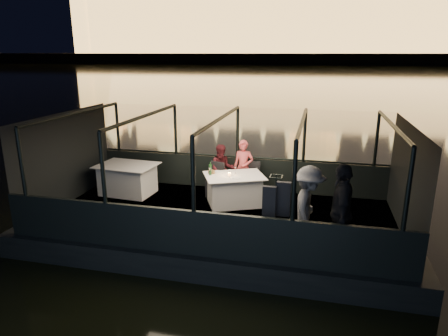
% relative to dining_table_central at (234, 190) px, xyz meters
% --- Properties ---
extents(river_water, '(500.00, 500.00, 0.00)m').
position_rel_dining_table_central_xyz_m(river_water, '(-0.18, 79.23, -0.89)').
color(river_water, black).
rests_on(river_water, ground).
extents(boat_hull, '(8.60, 4.40, 1.00)m').
position_rel_dining_table_central_xyz_m(boat_hull, '(-0.18, -0.77, -0.89)').
color(boat_hull, black).
rests_on(boat_hull, river_water).
extents(boat_deck, '(8.00, 4.00, 0.04)m').
position_rel_dining_table_central_xyz_m(boat_deck, '(-0.18, -0.77, -0.41)').
color(boat_deck, black).
rests_on(boat_deck, boat_hull).
extents(gunwale_port, '(8.00, 0.08, 0.90)m').
position_rel_dining_table_central_xyz_m(gunwale_port, '(-0.18, 1.23, 0.06)').
color(gunwale_port, black).
rests_on(gunwale_port, boat_deck).
extents(gunwale_starboard, '(8.00, 0.08, 0.90)m').
position_rel_dining_table_central_xyz_m(gunwale_starboard, '(-0.18, -2.77, 0.06)').
color(gunwale_starboard, black).
rests_on(gunwale_starboard, boat_deck).
extents(cabin_glass_port, '(8.00, 0.02, 1.40)m').
position_rel_dining_table_central_xyz_m(cabin_glass_port, '(-0.18, 1.23, 1.21)').
color(cabin_glass_port, '#99B2B2').
rests_on(cabin_glass_port, gunwale_port).
extents(cabin_glass_starboard, '(8.00, 0.02, 1.40)m').
position_rel_dining_table_central_xyz_m(cabin_glass_starboard, '(-0.18, -2.77, 1.21)').
color(cabin_glass_starboard, '#99B2B2').
rests_on(cabin_glass_starboard, gunwale_starboard).
extents(cabin_roof_glass, '(8.00, 4.00, 0.02)m').
position_rel_dining_table_central_xyz_m(cabin_roof_glass, '(-0.18, -0.77, 1.91)').
color(cabin_roof_glass, '#99B2B2').
rests_on(cabin_roof_glass, boat_deck).
extents(end_wall_fore, '(0.02, 4.00, 2.30)m').
position_rel_dining_table_central_xyz_m(end_wall_fore, '(-4.18, -0.77, 0.76)').
color(end_wall_fore, black).
rests_on(end_wall_fore, boat_deck).
extents(end_wall_aft, '(0.02, 4.00, 2.30)m').
position_rel_dining_table_central_xyz_m(end_wall_aft, '(3.82, -0.77, 0.76)').
color(end_wall_aft, black).
rests_on(end_wall_aft, boat_deck).
extents(canopy_ribs, '(8.00, 4.00, 2.30)m').
position_rel_dining_table_central_xyz_m(canopy_ribs, '(-0.18, -0.77, 0.76)').
color(canopy_ribs, black).
rests_on(canopy_ribs, boat_deck).
extents(embankment, '(400.00, 140.00, 6.00)m').
position_rel_dining_table_central_xyz_m(embankment, '(-0.18, 209.23, 0.11)').
color(embankment, '#423D33').
rests_on(embankment, ground).
extents(dining_table_central, '(1.75, 1.56, 0.77)m').
position_rel_dining_table_central_xyz_m(dining_table_central, '(0.00, 0.00, 0.00)').
color(dining_table_central, silver).
rests_on(dining_table_central, boat_deck).
extents(dining_table_aft, '(1.63, 1.24, 0.82)m').
position_rel_dining_table_central_xyz_m(dining_table_aft, '(-2.98, 0.11, 0.00)').
color(dining_table_aft, silver).
rests_on(dining_table_aft, boat_deck).
extents(chair_port_left, '(0.53, 0.53, 0.90)m').
position_rel_dining_table_central_xyz_m(chair_port_left, '(-0.59, 0.45, 0.06)').
color(chair_port_left, black).
rests_on(chair_port_left, boat_deck).
extents(chair_port_right, '(0.46, 0.46, 0.90)m').
position_rel_dining_table_central_xyz_m(chair_port_right, '(0.31, 0.69, 0.06)').
color(chair_port_right, black).
rests_on(chair_port_right, boat_deck).
extents(coat_stand, '(0.52, 0.46, 1.59)m').
position_rel_dining_table_central_xyz_m(coat_stand, '(1.27, -2.34, 0.51)').
color(coat_stand, black).
rests_on(coat_stand, boat_deck).
extents(person_woman_coral, '(0.54, 0.37, 1.48)m').
position_rel_dining_table_central_xyz_m(person_woman_coral, '(0.07, 0.85, 0.36)').
color(person_woman_coral, '#D14C4F').
rests_on(person_woman_coral, boat_deck).
extents(person_man_maroon, '(0.75, 0.64, 1.35)m').
position_rel_dining_table_central_xyz_m(person_man_maroon, '(-0.51, 0.78, 0.36)').
color(person_man_maroon, '#451319').
rests_on(person_man_maroon, boat_deck).
extents(passenger_stripe, '(0.64, 1.10, 1.68)m').
position_rel_dining_table_central_xyz_m(passenger_stripe, '(1.87, -2.00, 0.47)').
color(passenger_stripe, silver).
rests_on(passenger_stripe, boat_deck).
extents(passenger_dark, '(0.47, 1.09, 1.84)m').
position_rel_dining_table_central_xyz_m(passenger_dark, '(2.46, -2.22, 0.47)').
color(passenger_dark, black).
rests_on(passenger_dark, boat_deck).
extents(wine_bottle, '(0.08, 0.08, 0.33)m').
position_rel_dining_table_central_xyz_m(wine_bottle, '(-0.60, -0.09, 0.53)').
color(wine_bottle, '#153C16').
rests_on(wine_bottle, dining_table_central).
extents(bread_basket, '(0.20, 0.20, 0.07)m').
position_rel_dining_table_central_xyz_m(bread_basket, '(-0.60, 0.04, 0.42)').
color(bread_basket, brown).
rests_on(bread_basket, dining_table_central).
extents(amber_candle, '(0.06, 0.06, 0.07)m').
position_rel_dining_table_central_xyz_m(amber_candle, '(-0.13, -0.04, 0.42)').
color(amber_candle, '#FF963F').
rests_on(amber_candle, dining_table_central).
extents(plate_near, '(0.25, 0.25, 0.02)m').
position_rel_dining_table_central_xyz_m(plate_near, '(0.09, -0.19, 0.39)').
color(plate_near, white).
rests_on(plate_near, dining_table_central).
extents(plate_far, '(0.30, 0.30, 0.02)m').
position_rel_dining_table_central_xyz_m(plate_far, '(-0.47, 0.19, 0.39)').
color(plate_far, white).
rests_on(plate_far, dining_table_central).
extents(wine_glass_white, '(0.07, 0.07, 0.20)m').
position_rel_dining_table_central_xyz_m(wine_glass_white, '(-0.60, -0.13, 0.48)').
color(wine_glass_white, white).
rests_on(wine_glass_white, dining_table_central).
extents(wine_glass_red, '(0.07, 0.07, 0.17)m').
position_rel_dining_table_central_xyz_m(wine_glass_red, '(-0.00, 0.14, 0.48)').
color(wine_glass_red, silver).
rests_on(wine_glass_red, dining_table_central).
extents(wine_glass_empty, '(0.07, 0.07, 0.18)m').
position_rel_dining_table_central_xyz_m(wine_glass_empty, '(-0.09, -0.14, 0.48)').
color(wine_glass_empty, white).
rests_on(wine_glass_empty, dining_table_central).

